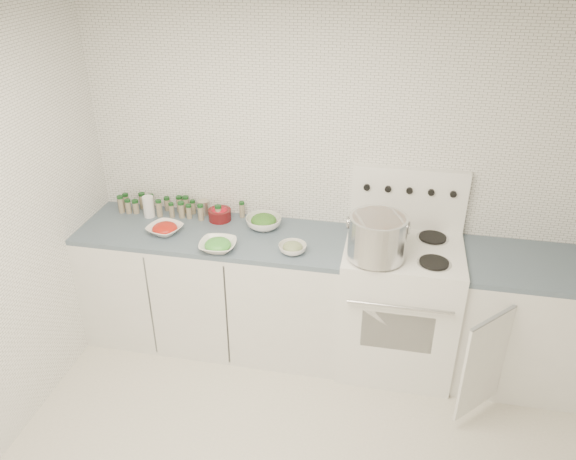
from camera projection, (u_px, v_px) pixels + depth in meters
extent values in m
cube|color=white|center=(339.00, 176.00, 3.83)|extent=(3.50, 0.02, 2.50)
cube|color=white|center=(303.00, 7.00, 1.93)|extent=(3.50, 3.00, 0.02)
cube|color=white|center=(216.00, 288.00, 4.09)|extent=(1.85, 0.62, 0.86)
cube|color=#465C6A|center=(212.00, 234.00, 3.87)|extent=(1.85, 0.62, 0.03)
cube|color=white|center=(398.00, 307.00, 3.84)|extent=(0.76, 0.65, 0.92)
cube|color=black|center=(397.00, 332.00, 3.54)|extent=(0.45, 0.01, 0.28)
cylinder|color=silver|center=(400.00, 307.00, 3.40)|extent=(0.65, 0.02, 0.02)
cube|color=white|center=(404.00, 249.00, 3.61)|extent=(0.76, 0.65, 0.01)
cube|color=white|center=(408.00, 198.00, 3.76)|extent=(0.76, 0.06, 0.43)
cylinder|color=silver|center=(375.00, 257.00, 3.50)|extent=(0.21, 0.21, 0.01)
cylinder|color=black|center=(375.00, 256.00, 3.50)|extent=(0.18, 0.18, 0.01)
cylinder|color=silver|center=(434.00, 263.00, 3.44)|extent=(0.21, 0.21, 0.01)
cylinder|color=black|center=(434.00, 262.00, 3.44)|extent=(0.18, 0.18, 0.01)
cylinder|color=silver|center=(378.00, 233.00, 3.78)|extent=(0.21, 0.21, 0.01)
cylinder|color=black|center=(378.00, 232.00, 3.77)|extent=(0.18, 0.18, 0.01)
cylinder|color=silver|center=(433.00, 238.00, 3.71)|extent=(0.21, 0.21, 0.01)
cylinder|color=black|center=(433.00, 237.00, 3.71)|extent=(0.18, 0.18, 0.01)
cylinder|color=black|center=(367.00, 187.00, 3.74)|extent=(0.04, 0.02, 0.04)
cylinder|color=black|center=(388.00, 189.00, 3.72)|extent=(0.04, 0.02, 0.04)
cylinder|color=black|center=(409.00, 191.00, 3.70)|extent=(0.04, 0.02, 0.04)
cylinder|color=black|center=(431.00, 192.00, 3.67)|extent=(0.04, 0.02, 0.04)
cylinder|color=black|center=(453.00, 194.00, 3.65)|extent=(0.04, 0.02, 0.04)
cube|color=white|center=(523.00, 324.00, 3.72)|extent=(0.89, 0.62, 0.86)
cube|color=#465C6A|center=(538.00, 266.00, 3.50)|extent=(0.89, 0.62, 0.03)
cube|color=white|center=(484.00, 364.00, 3.38)|extent=(0.29, 0.30, 0.70)
cylinder|color=silver|center=(377.00, 237.00, 3.43)|extent=(0.36, 0.36, 0.27)
cylinder|color=orange|center=(379.00, 219.00, 3.37)|extent=(0.32, 0.32, 0.03)
torus|color=silver|center=(348.00, 222.00, 3.42)|extent=(0.01, 0.09, 0.09)
torus|color=silver|center=(409.00, 228.00, 3.35)|extent=(0.01, 0.09, 0.09)
imported|color=white|center=(165.00, 229.00, 3.84)|extent=(0.28, 0.28, 0.06)
ellipsoid|color=red|center=(165.00, 228.00, 3.83)|extent=(0.16, 0.16, 0.07)
imported|color=white|center=(218.00, 246.00, 3.64)|extent=(0.25, 0.25, 0.06)
ellipsoid|color=#409430|center=(218.00, 244.00, 3.63)|extent=(0.17, 0.17, 0.08)
imported|color=white|center=(264.00, 223.00, 3.90)|extent=(0.32, 0.32, 0.08)
ellipsoid|color=#1C5819|center=(264.00, 220.00, 3.89)|extent=(0.18, 0.18, 0.08)
imported|color=white|center=(293.00, 248.00, 3.61)|extent=(0.22, 0.22, 0.06)
ellipsoid|color=#2C481D|center=(293.00, 246.00, 3.60)|extent=(0.13, 0.13, 0.06)
cylinder|color=#530E10|center=(220.00, 215.00, 4.00)|extent=(0.16, 0.16, 0.08)
ellipsoid|color=#B80C1F|center=(220.00, 211.00, 3.99)|extent=(0.12, 0.12, 0.06)
cylinder|color=white|center=(149.00, 207.00, 4.03)|extent=(0.10, 0.10, 0.16)
cylinder|color=#B9B39C|center=(204.00, 207.00, 4.08)|extent=(0.09, 0.09, 0.11)
cylinder|color=gray|center=(126.00, 202.00, 4.17)|extent=(0.04, 0.04, 0.10)
cylinder|color=#124016|center=(125.00, 195.00, 4.14)|extent=(0.04, 0.04, 0.02)
cylinder|color=gray|center=(143.00, 202.00, 4.17)|extent=(0.05, 0.05, 0.10)
cylinder|color=#124016|center=(142.00, 194.00, 4.14)|extent=(0.05, 0.05, 0.02)
cylinder|color=gray|center=(152.00, 203.00, 4.15)|extent=(0.04, 0.04, 0.10)
cylinder|color=#124016|center=(151.00, 196.00, 4.12)|extent=(0.04, 0.04, 0.02)
cylinder|color=gray|center=(167.00, 205.00, 4.14)|extent=(0.04, 0.04, 0.09)
cylinder|color=#124016|center=(167.00, 198.00, 4.11)|extent=(0.04, 0.04, 0.02)
cylinder|color=gray|center=(180.00, 205.00, 4.12)|extent=(0.04, 0.04, 0.10)
cylinder|color=#124016|center=(179.00, 197.00, 4.09)|extent=(0.05, 0.05, 0.02)
cylinder|color=gray|center=(193.00, 208.00, 4.09)|extent=(0.04, 0.04, 0.09)
cylinder|color=#124016|center=(192.00, 201.00, 4.06)|extent=(0.04, 0.04, 0.02)
cylinder|color=gray|center=(186.00, 205.00, 4.10)|extent=(0.04, 0.04, 0.11)
cylinder|color=#124016|center=(185.00, 197.00, 4.07)|extent=(0.05, 0.05, 0.02)
cylinder|color=gray|center=(242.00, 211.00, 4.04)|extent=(0.04, 0.04, 0.10)
cylinder|color=#124016|center=(242.00, 203.00, 4.01)|extent=(0.04, 0.04, 0.02)
cylinder|color=gray|center=(121.00, 205.00, 4.10)|extent=(0.04, 0.04, 0.11)
cylinder|color=#124016|center=(120.00, 197.00, 4.07)|extent=(0.04, 0.04, 0.02)
cylinder|color=gray|center=(136.00, 208.00, 4.10)|extent=(0.04, 0.04, 0.09)
cylinder|color=#124016|center=(135.00, 201.00, 4.07)|extent=(0.05, 0.05, 0.02)
cylinder|color=gray|center=(159.00, 209.00, 4.04)|extent=(0.04, 0.04, 0.11)
cylinder|color=#124016|center=(158.00, 201.00, 4.01)|extent=(0.04, 0.04, 0.02)
cylinder|color=gray|center=(172.00, 211.00, 4.03)|extent=(0.04, 0.04, 0.10)
cylinder|color=#124016|center=(171.00, 204.00, 4.01)|extent=(0.04, 0.04, 0.02)
cylinder|color=gray|center=(182.00, 211.00, 4.03)|extent=(0.04, 0.04, 0.10)
cylinder|color=#124016|center=(181.00, 203.00, 4.00)|extent=(0.05, 0.05, 0.02)
cylinder|color=gray|center=(189.00, 213.00, 4.02)|extent=(0.04, 0.04, 0.09)
cylinder|color=#124016|center=(188.00, 206.00, 4.00)|extent=(0.04, 0.04, 0.02)
cylinder|color=gray|center=(201.00, 214.00, 3.99)|extent=(0.04, 0.04, 0.10)
cylinder|color=#124016|center=(200.00, 206.00, 3.97)|extent=(0.04, 0.04, 0.02)
cylinder|color=gray|center=(219.00, 215.00, 3.97)|extent=(0.05, 0.05, 0.11)
cylinder|color=#124016|center=(218.00, 207.00, 3.94)|extent=(0.05, 0.05, 0.02)
cylinder|color=gray|center=(128.00, 207.00, 4.10)|extent=(0.04, 0.04, 0.09)
cylinder|color=#124016|center=(127.00, 201.00, 4.07)|extent=(0.04, 0.04, 0.02)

